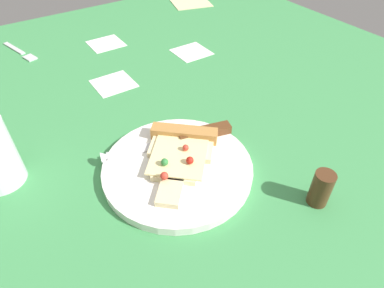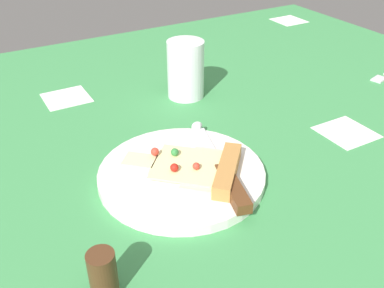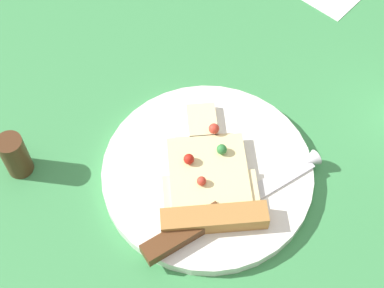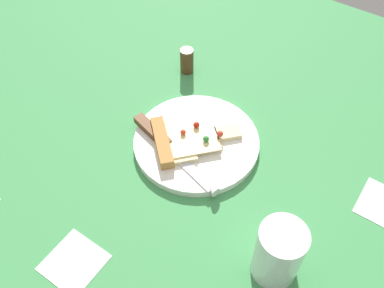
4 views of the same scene
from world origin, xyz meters
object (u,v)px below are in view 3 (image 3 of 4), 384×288
at_px(plate, 207,173).
at_px(knife, 218,214).
at_px(pepper_shaker, 15,155).
at_px(pizza_slice, 210,185).

relative_size(plate, knife, 1.07).
distance_m(plate, knife, 0.06).
distance_m(knife, pepper_shaker, 0.25).
relative_size(pizza_slice, knife, 0.76).
height_order(pizza_slice, knife, pizza_slice).
bearing_deg(knife, pepper_shaker, -139.40).
height_order(knife, pepper_shaker, pepper_shaker).
height_order(plate, pepper_shaker, pepper_shaker).
bearing_deg(plate, pizza_slice, -132.53).
distance_m(pizza_slice, knife, 0.04).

